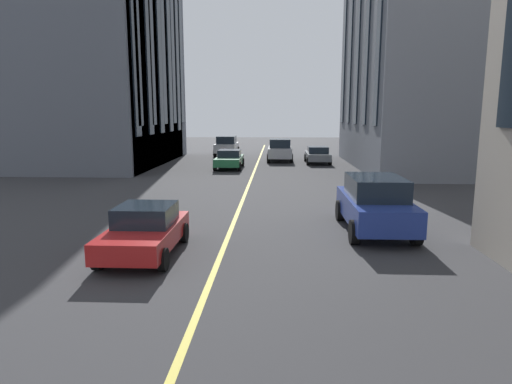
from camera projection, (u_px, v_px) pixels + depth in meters
name	position (u px, v px, depth m)	size (l,w,h in m)	color
lane_centre_line	(238.00, 211.00, 18.27)	(80.00, 0.16, 0.01)	#D8C64C
car_blue_mid	(375.00, 203.00, 14.92)	(4.70, 2.14, 1.88)	navy
car_red_near	(145.00, 230.00, 12.50)	(3.90, 1.89, 1.40)	#B21E1E
car_silver_trailing	(280.00, 150.00, 37.75)	(4.70, 2.14, 1.88)	#B7BABF
car_green_oncoming	(229.00, 159.00, 32.50)	(4.40, 1.95, 1.37)	#1E6038
car_white_far	(227.00, 145.00, 42.83)	(4.70, 2.14, 1.88)	silver
car_grey_parked_a	(318.00, 155.00, 35.99)	(4.40, 1.95, 1.37)	slate
building_left_near	(85.00, 48.00, 34.02)	(15.26, 11.61, 17.94)	#565B66
building_right_near	(436.00, 5.00, 31.58)	(16.96, 10.90, 23.23)	slate
building_left_far	(102.00, 18.00, 34.58)	(16.66, 9.49, 22.76)	slate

